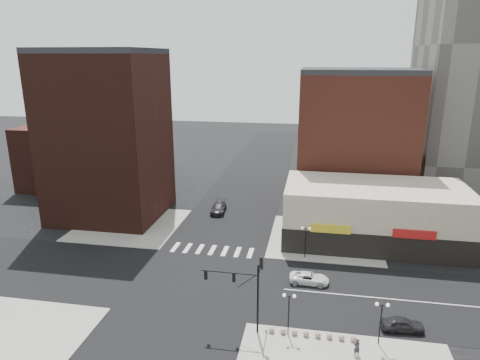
# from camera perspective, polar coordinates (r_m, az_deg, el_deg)

# --- Properties ---
(ground) EXTENTS (240.00, 240.00, 0.00)m
(ground) POSITION_cam_1_polar(r_m,az_deg,el_deg) (50.33, -5.87, -13.27)
(ground) COLOR black
(ground) RESTS_ON ground
(road_ew) EXTENTS (200.00, 14.00, 0.02)m
(road_ew) POSITION_cam_1_polar(r_m,az_deg,el_deg) (50.33, -5.87, -13.26)
(road_ew) COLOR black
(road_ew) RESTS_ON ground
(road_ns) EXTENTS (14.00, 200.00, 0.02)m
(road_ns) POSITION_cam_1_polar(r_m,az_deg,el_deg) (50.32, -5.87, -13.26)
(road_ns) COLOR black
(road_ns) RESTS_ON ground
(sidewalk_nw) EXTENTS (15.00, 15.00, 0.12)m
(sidewalk_nw) POSITION_cam_1_polar(r_m,az_deg,el_deg) (67.34, -14.46, -5.78)
(sidewalk_nw) COLOR gray
(sidewalk_nw) RESTS_ON ground
(sidewalk_ne) EXTENTS (15.00, 15.00, 0.12)m
(sidewalk_ne) POSITION_cam_1_polar(r_m,az_deg,el_deg) (61.67, 11.15, -7.66)
(sidewalk_ne) COLOR gray
(sidewalk_ne) RESTS_ON ground
(building_nw) EXTENTS (16.00, 15.00, 25.00)m
(building_nw) POSITION_cam_1_polar(r_m,az_deg,el_deg) (69.33, -17.23, 5.36)
(building_nw) COLOR #331610
(building_nw) RESTS_ON ground
(building_nw_low) EXTENTS (20.00, 18.00, 12.00)m
(building_nw_low) POSITION_cam_1_polar(r_m,az_deg,el_deg) (90.08, -19.84, 3.28)
(building_nw_low) COLOR #331610
(building_nw_low) RESTS_ON ground
(building_ne_midrise) EXTENTS (18.00, 15.00, 22.00)m
(building_ne_midrise) POSITION_cam_1_polar(r_m,az_deg,el_deg) (73.07, 15.04, 4.86)
(building_ne_midrise) COLOR brown
(building_ne_midrise) RESTS_ON ground
(building_ne_row) EXTENTS (24.20, 12.20, 8.00)m
(building_ne_row) POSITION_cam_1_polar(r_m,az_deg,el_deg) (61.46, 17.39, -4.93)
(building_ne_row) COLOR beige
(building_ne_row) RESTS_ON ground
(traffic_signal) EXTENTS (5.59, 3.09, 7.77)m
(traffic_signal) POSITION_cam_1_polar(r_m,az_deg,el_deg) (39.83, 1.08, -13.51)
(traffic_signal) COLOR black
(traffic_signal) RESTS_ON ground
(street_lamp_se_a) EXTENTS (1.22, 0.32, 4.16)m
(street_lamp_se_a) POSITION_cam_1_polar(r_m,az_deg,el_deg) (40.21, 6.55, -16.08)
(street_lamp_se_a) COLOR black
(street_lamp_se_a) RESTS_ON sidewalk_se
(street_lamp_se_b) EXTENTS (1.22, 0.32, 4.16)m
(street_lamp_se_b) POSITION_cam_1_polar(r_m,az_deg,el_deg) (40.69, 18.35, -16.47)
(street_lamp_se_b) COLOR black
(street_lamp_se_b) RESTS_ON sidewalk_se
(street_lamp_ne) EXTENTS (1.22, 0.32, 4.16)m
(street_lamp_ne) POSITION_cam_1_polar(r_m,az_deg,el_deg) (54.39, 8.75, -7.16)
(street_lamp_ne) COLOR black
(street_lamp_ne) RESTS_ON sidewalk_ne
(bollard_row) EXTENTS (7.89, 0.54, 0.54)m
(bollard_row) POSITION_cam_1_polar(r_m,az_deg,el_deg) (41.81, 9.57, -19.61)
(bollard_row) COLOR #8C6E60
(bollard_row) RESTS_ON sidewalk_se
(white_suv) EXTENTS (4.43, 2.07, 1.23)m
(white_suv) POSITION_cam_1_polar(r_m,az_deg,el_deg) (50.03, 9.22, -12.80)
(white_suv) COLOR white
(white_suv) RESTS_ON ground
(dark_sedan_east) EXTENTS (4.03, 1.89, 1.33)m
(dark_sedan_east) POSITION_cam_1_polar(r_m,az_deg,el_deg) (44.66, 20.85, -17.54)
(dark_sedan_east) COLOR black
(dark_sedan_east) RESTS_ON ground
(dark_sedan_north) EXTENTS (2.58, 5.51, 1.56)m
(dark_sedan_north) POSITION_cam_1_polar(r_m,az_deg,el_deg) (70.18, -2.88, -3.73)
(dark_sedan_north) COLOR black
(dark_sedan_north) RESTS_ON ground
(pedestrian) EXTENTS (0.71, 0.61, 1.64)m
(pedestrian) POSITION_cam_1_polar(r_m,az_deg,el_deg) (40.18, 15.31, -20.71)
(pedestrian) COLOR #2A272D
(pedestrian) RESTS_ON sidewalk_se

